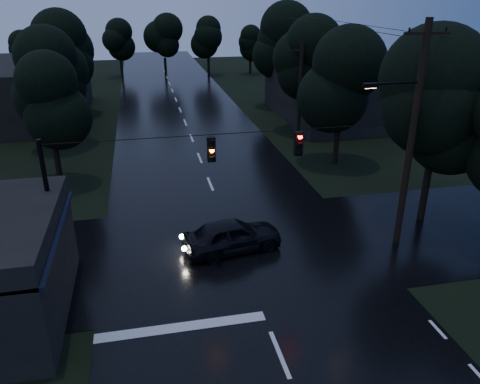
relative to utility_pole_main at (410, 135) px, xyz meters
name	(u,v)px	position (x,y,z in m)	size (l,w,h in m)	color
main_road	(192,138)	(-7.41, 19.00, -5.26)	(12.00, 120.00, 0.02)	black
cross_street	(236,249)	(-7.41, 1.00, -5.26)	(60.00, 9.00, 0.02)	black
building_far_right	(337,94)	(6.59, 23.00, -3.06)	(10.00, 14.00, 4.40)	black
building_far_left	(27,91)	(-21.41, 29.00, -2.76)	(10.00, 16.00, 5.00)	black
utility_pole_main	(410,135)	(0.00, 0.00, 0.00)	(3.50, 0.30, 10.00)	black
utility_pole_far	(300,91)	(0.89, 17.00, -1.38)	(2.00, 0.30, 7.50)	black
anchor_pole_left	(51,214)	(-14.91, 0.00, -2.26)	(0.18, 0.18, 6.00)	black
span_signals	(255,146)	(-6.85, -0.01, -0.01)	(15.00, 0.37, 1.12)	black
tree_corner_near	(440,105)	(2.59, 2.00, 0.74)	(4.48, 4.48, 9.44)	black
tree_left_a	(47,99)	(-16.41, 11.00, -0.02)	(3.92, 3.92, 8.26)	black
tree_left_b	(56,71)	(-17.01, 19.00, 0.36)	(4.20, 4.20, 8.85)	black
tree_left_c	(64,50)	(-17.61, 29.00, 0.74)	(4.48, 4.48, 9.44)	black
tree_right_a	(342,81)	(1.59, 11.00, 0.36)	(4.20, 4.20, 8.85)	black
tree_right_b	(309,59)	(2.19, 19.00, 0.74)	(4.48, 4.48, 9.44)	black
tree_right_c	(280,41)	(2.79, 29.00, 1.11)	(4.76, 4.76, 10.03)	black
car	(233,235)	(-7.61, 0.92, -4.50)	(1.80, 4.47, 1.52)	black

